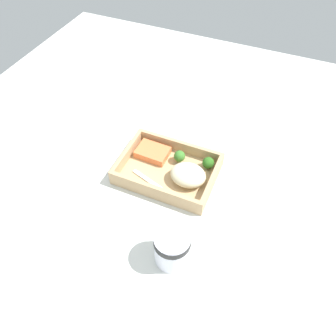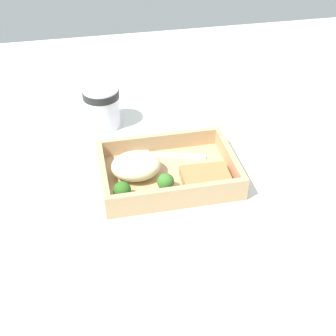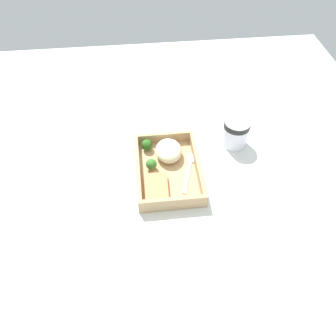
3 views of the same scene
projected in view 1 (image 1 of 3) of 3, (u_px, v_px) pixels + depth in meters
ground_plane at (168, 176)px, 95.95cm from camera, size 160.00×160.00×2.00cm
takeout_tray at (168, 173)px, 94.73cm from camera, size 27.36×19.48×1.20cm
tray_rim at (168, 167)px, 92.86cm from camera, size 27.36×19.48×3.72cm
salmon_fillet at (153, 152)px, 97.62cm from camera, size 9.59×6.98×2.25cm
mashed_potatoes at (188, 175)px, 90.31cm from camera, size 10.04×8.39×4.79cm
broccoli_floret_1 at (179, 156)px, 95.28cm from camera, size 3.34×3.34×3.84cm
broccoli_floret_2 at (208, 163)px, 93.61cm from camera, size 3.42×3.42×3.87cm
fork at (157, 186)px, 90.45cm from camera, size 15.59×6.19×0.44cm
paper_cup at (172, 247)px, 74.27cm from camera, size 8.52×8.52×9.72cm
receipt_slip at (94, 162)px, 98.07cm from camera, size 8.42×14.62×0.24cm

